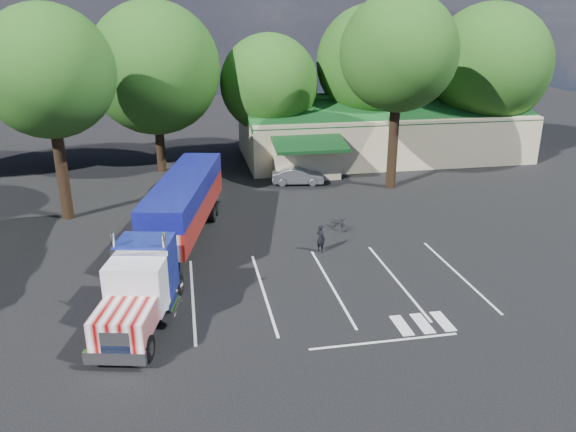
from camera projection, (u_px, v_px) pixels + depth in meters
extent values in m
plane|color=black|center=(248.00, 242.00, 31.18)|extent=(120.00, 120.00, 0.00)
cube|color=#BAB38A|center=(380.00, 133.00, 49.58)|extent=(24.00, 11.00, 4.00)
cube|color=#154C1F|center=(392.00, 109.00, 46.51)|extent=(24.20, 6.25, 2.10)
cube|color=#154C1F|center=(373.00, 101.00, 50.95)|extent=(24.20, 6.25, 2.10)
cube|color=#BAB38A|center=(306.00, 159.00, 43.12)|extent=(5.00, 2.50, 2.80)
cube|color=#154C1F|center=(310.00, 144.00, 41.41)|extent=(5.40, 3.19, 0.80)
cylinder|color=black|center=(58.00, 146.00, 44.68)|extent=(0.70, 0.70, 4.00)
sphere|color=#1D4C15|center=(49.00, 80.00, 42.93)|extent=(8.40, 8.40, 8.40)
cylinder|color=black|center=(160.00, 145.00, 44.55)|extent=(0.70, 0.70, 4.30)
sphere|color=#1D4C15|center=(154.00, 68.00, 42.54)|extent=(10.00, 10.00, 10.00)
cylinder|color=black|center=(270.00, 141.00, 47.44)|extent=(0.70, 0.70, 3.60)
sphere|color=#1D4C15|center=(269.00, 83.00, 45.81)|extent=(8.00, 8.00, 8.00)
cylinder|color=black|center=(370.00, 131.00, 49.32)|extent=(0.70, 0.70, 4.50)
sphere|color=#1D4C15|center=(373.00, 62.00, 47.33)|extent=(9.60, 9.60, 9.60)
cylinder|color=black|center=(481.00, 133.00, 50.06)|extent=(0.70, 0.70, 3.90)
sphere|color=#1D4C15|center=(489.00, 65.00, 48.07)|extent=(10.40, 10.40, 10.40)
cylinder|color=black|center=(62.00, 171.00, 33.87)|extent=(0.70, 0.70, 6.00)
sphere|color=#1D4C15|center=(48.00, 72.00, 31.88)|extent=(7.60, 7.60, 7.60)
cylinder|color=black|center=(393.00, 143.00, 39.94)|extent=(0.70, 0.70, 6.50)
sphere|color=#1D4C15|center=(399.00, 52.00, 37.82)|extent=(8.00, 8.00, 8.00)
cube|color=black|center=(141.00, 309.00, 22.78)|extent=(2.24, 6.26, 0.22)
cube|color=white|center=(115.00, 358.00, 19.68)|extent=(2.22, 0.71, 0.49)
cube|color=white|center=(115.00, 342.00, 19.67)|extent=(1.06, 0.34, 0.80)
cube|color=white|center=(124.00, 322.00, 20.57)|extent=(2.46, 2.53, 1.02)
cube|color=silver|center=(136.00, 287.00, 22.06)|extent=(2.48, 1.88, 2.04)
cube|color=black|center=(131.00, 284.00, 21.36)|extent=(2.01, 0.52, 0.89)
cube|color=white|center=(139.00, 253.00, 22.38)|extent=(2.27, 0.60, 0.22)
cube|color=navy|center=(147.00, 266.00, 23.50)|extent=(2.56, 2.22, 2.40)
cylinder|color=white|center=(116.00, 267.00, 22.68)|extent=(0.19, 0.19, 3.02)
cylinder|color=white|center=(166.00, 268.00, 22.61)|extent=(0.19, 0.19, 3.02)
cylinder|color=white|center=(113.00, 307.00, 22.91)|extent=(0.89, 1.52, 0.59)
cylinder|color=white|center=(171.00, 308.00, 22.83)|extent=(0.89, 1.52, 0.59)
cube|color=white|center=(185.00, 208.00, 30.80)|extent=(4.76, 11.60, 1.33)
cube|color=#100B69|center=(184.00, 187.00, 30.39)|extent=(4.76, 11.60, 1.07)
cube|color=black|center=(199.00, 206.00, 34.70)|extent=(1.73, 3.27, 0.31)
cube|color=black|center=(153.00, 266.00, 26.75)|extent=(0.13, 0.13, 1.24)
cube|color=black|center=(179.00, 266.00, 26.70)|extent=(0.13, 0.13, 1.24)
cube|color=white|center=(205.00, 201.00, 36.74)|extent=(2.10, 0.57, 0.11)
cylinder|color=black|center=(97.00, 347.00, 20.45)|extent=(0.52, 1.02, 0.98)
cylinder|color=black|center=(147.00, 348.00, 20.39)|extent=(0.52, 1.02, 0.98)
cylinder|color=black|center=(130.00, 295.00, 24.30)|extent=(0.52, 1.02, 0.98)
cylinder|color=black|center=(173.00, 295.00, 24.23)|extent=(0.52, 1.02, 0.98)
cylinder|color=black|center=(137.00, 284.00, 25.21)|extent=(0.52, 1.02, 0.98)
cylinder|color=black|center=(178.00, 285.00, 25.15)|extent=(0.52, 1.02, 0.98)
cylinder|color=black|center=(182.00, 214.00, 34.15)|extent=(0.52, 1.02, 0.98)
cylinder|color=black|center=(212.00, 214.00, 34.09)|extent=(0.52, 1.02, 0.98)
cylinder|color=black|center=(186.00, 208.00, 35.15)|extent=(0.52, 1.02, 0.98)
cylinder|color=black|center=(215.00, 208.00, 35.09)|extent=(0.52, 1.02, 0.98)
imported|color=black|center=(321.00, 238.00, 29.67)|extent=(0.61, 0.66, 1.51)
imported|color=black|center=(339.00, 223.00, 32.93)|extent=(1.08, 1.63, 0.81)
imported|color=#A8ABAF|center=(298.00, 176.00, 41.54)|extent=(3.96, 1.91, 1.25)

